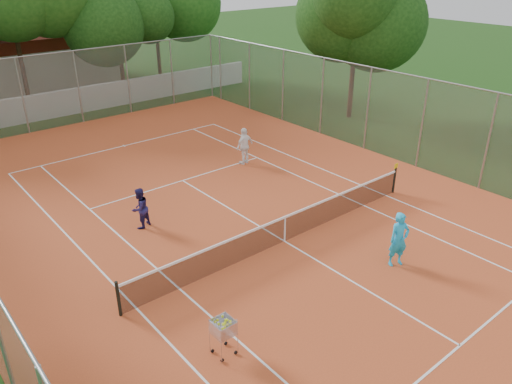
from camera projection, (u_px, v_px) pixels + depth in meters
ground at (284, 242)px, 16.74m from camera, size 120.00×120.00×0.00m
court_pad at (284, 241)px, 16.73m from camera, size 18.00×34.00×0.02m
court_lines at (284, 241)px, 16.73m from camera, size 10.98×23.78×0.01m
tennis_net at (285, 229)px, 16.52m from camera, size 11.88×0.10×0.98m
perimeter_fence at (286, 188)px, 15.87m from camera, size 18.00×34.00×4.00m
boundary_wall at (68, 102)px, 29.61m from camera, size 26.00×0.30×1.50m
tropical_trees at (38, 22)px, 29.85m from camera, size 29.00×19.00×10.00m
player_near at (399, 239)px, 15.13m from camera, size 0.75×0.63×1.76m
player_far_left at (140, 208)px, 17.29m from camera, size 0.87×0.78×1.48m
player_far_right at (245, 146)px, 22.56m from camera, size 1.05×0.57×1.70m
ball_hopper at (224, 336)px, 11.81m from camera, size 0.69×0.69×1.09m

